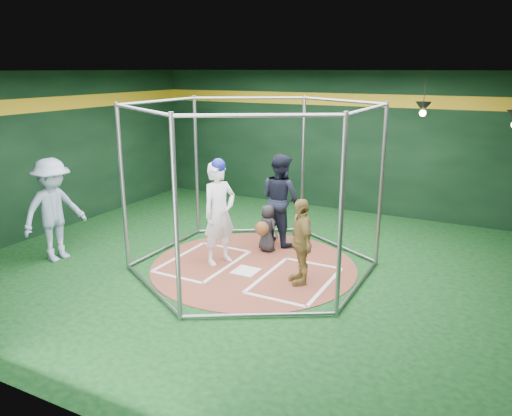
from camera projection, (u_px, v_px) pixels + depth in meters
The scene contains 12 objects.
room_shell at pixel (254, 174), 8.79m from camera, with size 10.10×9.10×3.53m.
clay_disc at pixel (254, 266), 9.26m from camera, with size 3.80×3.80×0.01m, color brown.
home_plate at pixel (246, 271), 9.00m from camera, with size 0.43×0.43×0.01m, color white.
batter_box_left at pixel (203, 261), 9.46m from camera, with size 1.17×1.77×0.01m.
batter_box_right at pixel (295, 280), 8.62m from camera, with size 1.17×1.77×0.01m.
batting_cage at pixel (253, 188), 8.85m from camera, with size 4.05×4.67×3.00m.
pendant_lamp_near at pixel (423, 107), 10.62m from camera, with size 0.34×0.34×0.90m.
batter_figure at pixel (219, 212), 9.16m from camera, with size 0.68×0.82×1.99m.
visitor_leopard at pixel (301, 241), 8.35m from camera, with size 0.87×0.36×1.48m, color tan.
catcher_figure at pixel (267, 228), 9.86m from camera, with size 0.54×0.60×0.95m.
umpire at pixel (281, 199), 10.24m from camera, with size 0.91×0.71×1.88m, color black.
bystander_blue at pixel (54, 210), 9.35m from camera, with size 1.27×0.73×1.96m, color #8DA0BB.
Camera 1 is at (4.01, -7.63, 3.55)m, focal length 35.00 mm.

